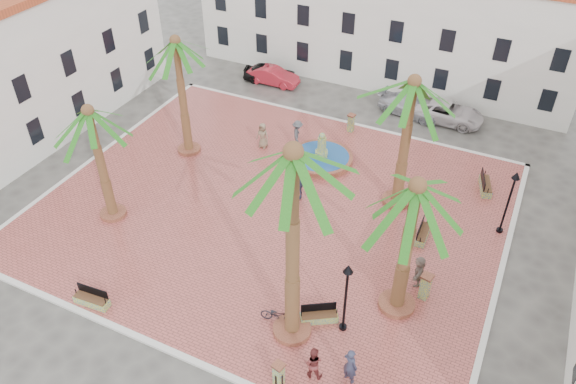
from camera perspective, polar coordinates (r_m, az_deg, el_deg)
name	(u,v)px	position (r m, az deg, el deg)	size (l,w,h in m)	color
ground	(273,209)	(33.18, -1.56, -1.72)	(120.00, 120.00, 0.00)	#56544F
plaza	(273,208)	(33.13, -1.56, -1.62)	(26.00, 22.00, 0.15)	#B25049
kerb_n	(341,121)	(41.42, 5.40, 7.16)	(26.30, 0.30, 0.16)	silver
kerb_s	(162,348)	(26.85, -12.64, -15.17)	(26.30, 0.30, 0.16)	silver
kerb_e	(499,278)	(30.94, 20.67, -8.17)	(0.30, 22.30, 0.16)	silver
kerb_w	(100,154)	(39.69, -18.57, 3.66)	(0.30, 22.30, 0.16)	silver
building_north	(386,18)	(47.18, 9.92, 17.06)	(30.40, 7.40, 9.50)	white
building_west	(12,69)	(41.54, -26.23, 11.14)	(6.40, 24.40, 10.00)	white
fountain	(321,157)	(36.77, 3.40, 3.55)	(4.14, 4.14, 2.14)	#995038
palm_nw	(177,54)	(35.16, -11.23, 13.60)	(4.96, 4.96, 8.12)	#995038
palm_sw	(91,124)	(30.70, -19.38, 6.52)	(4.89, 4.89, 7.22)	#995038
palm_s	(293,175)	(20.44, 0.52, 1.70)	(5.77, 5.77, 10.37)	#995038
palm_e	(415,203)	(23.79, 12.73, -1.12)	(5.75, 5.75, 7.70)	#995038
palm_ne	(412,97)	(30.28, 12.50, 9.39)	(5.54, 5.54, 8.27)	#995038
bench_s	(92,300)	(29.15, -19.30, -10.30)	(1.84, 0.69, 0.95)	#85995A
bench_se	(319,316)	(26.95, 3.16, -12.50)	(1.79, 1.39, 0.93)	#85995A
bench_e	(423,234)	(31.76, 13.54, -4.17)	(0.59, 1.78, 0.93)	#85995A
bench_ne	(485,186)	(36.28, 19.39, 0.62)	(1.08, 2.01, 1.02)	#85995A
lamppost_s	(347,287)	(24.82, 5.98, -9.56)	(0.45, 0.45, 4.13)	black
lamppost_e	(511,192)	(31.95, 21.74, -0.03)	(0.44, 0.44, 4.07)	black
bollard_se	(279,374)	(24.55, -0.95, -18.00)	(0.56, 0.56, 1.32)	#85995A
bollard_n	(351,123)	(39.84, 6.42, 7.01)	(0.56, 0.56, 1.34)	#85995A
bollard_e	(425,286)	(28.25, 13.79, -9.28)	(0.63, 0.63, 1.50)	#85995A
litter_bin	(279,378)	(24.80, -0.95, -18.39)	(0.40, 0.40, 0.77)	black
cyclist_a	(350,365)	(24.57, 6.34, -17.11)	(0.71, 0.47, 1.95)	#2F314A
bicycle_a	(278,314)	(26.75, -1.00, -12.34)	(0.60, 1.71, 0.90)	black
cyclist_b	(313,362)	(24.66, 2.55, -16.92)	(0.84, 0.66, 1.74)	maroon
pedestrian_fountain_a	(263,136)	(37.81, -2.58, 5.75)	(0.88, 0.57, 1.80)	#7F6A51
pedestrian_fountain_b	(298,184)	(33.23, 1.05, 0.82)	(1.14, 0.47, 1.94)	#384166
pedestrian_north	(298,134)	(37.85, 0.98, 5.94)	(1.25, 0.72, 1.93)	#47474B
pedestrian_east	(419,271)	(28.78, 13.17, -7.80)	(1.61, 0.51, 1.74)	gray
car_black	(270,73)	(46.76, -1.87, 12.00)	(1.71, 4.25, 1.45)	black
car_red	(273,76)	(46.32, -1.50, 11.70)	(1.47, 4.21, 1.39)	#B41F2D
car_silver	(410,106)	(42.89, 12.33, 8.52)	(1.96, 4.82, 1.40)	#B8BAC2
car_white	(447,112)	(42.68, 15.80, 7.83)	(2.45, 5.32, 1.48)	silver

